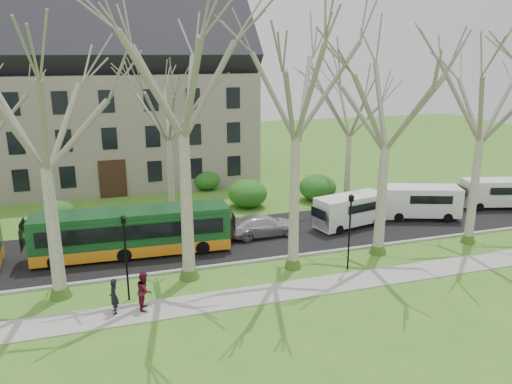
# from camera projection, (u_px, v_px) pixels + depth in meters

# --- Properties ---
(ground) EXTENTS (120.00, 120.00, 0.00)m
(ground) POSITION_uv_depth(u_px,v_px,m) (240.00, 276.00, 27.30)
(ground) COLOR #437922
(ground) RESTS_ON ground
(sidewalk) EXTENTS (70.00, 2.00, 0.06)m
(sidewalk) POSITION_uv_depth(u_px,v_px,m) (254.00, 296.00, 25.00)
(sidewalk) COLOR gray
(sidewalk) RESTS_ON ground
(road) EXTENTS (80.00, 8.00, 0.06)m
(road) POSITION_uv_depth(u_px,v_px,m) (217.00, 240.00, 32.35)
(road) COLOR black
(road) RESTS_ON ground
(curb) EXTENTS (80.00, 0.25, 0.14)m
(curb) POSITION_uv_depth(u_px,v_px,m) (233.00, 264.00, 28.66)
(curb) COLOR #A5A39E
(curb) RESTS_ON ground
(building) EXTENTS (26.50, 12.20, 16.00)m
(building) POSITION_uv_depth(u_px,v_px,m) (105.00, 95.00, 45.43)
(building) COLOR gray
(building) RESTS_ON ground
(tree_row_verge) EXTENTS (49.00, 7.00, 14.00)m
(tree_row_verge) POSITION_uv_depth(u_px,v_px,m) (238.00, 149.00, 25.69)
(tree_row_verge) COLOR gray
(tree_row_verge) RESTS_ON ground
(tree_row_far) EXTENTS (33.00, 7.00, 12.00)m
(tree_row_far) POSITION_uv_depth(u_px,v_px,m) (180.00, 137.00, 35.40)
(tree_row_far) COLOR gray
(tree_row_far) RESTS_ON ground
(lamp_row) EXTENTS (36.22, 0.22, 4.30)m
(lamp_row) POSITION_uv_depth(u_px,v_px,m) (245.00, 238.00, 25.69)
(lamp_row) COLOR black
(lamp_row) RESTS_ON ground
(hedges) EXTENTS (30.60, 8.60, 2.00)m
(hedges) POSITION_uv_depth(u_px,v_px,m) (133.00, 197.00, 38.54)
(hedges) COLOR #2B5718
(hedges) RESTS_ON ground
(bus_follow) EXTENTS (11.49, 2.92, 2.85)m
(bus_follow) POSITION_uv_depth(u_px,v_px,m) (133.00, 232.00, 29.70)
(bus_follow) COLOR #13431E
(bus_follow) RESTS_ON road
(sedan) EXTENTS (4.90, 2.17, 1.40)m
(sedan) POSITION_uv_depth(u_px,v_px,m) (263.00, 225.00, 33.00)
(sedan) COLOR #BAB9BE
(sedan) RESTS_ON road
(van_a) EXTENTS (5.39, 2.92, 2.23)m
(van_a) POSITION_uv_depth(u_px,v_px,m) (350.00, 211.00, 34.57)
(van_a) COLOR silver
(van_a) RESTS_ON road
(van_b) EXTENTS (5.79, 3.67, 2.38)m
(van_b) POSITION_uv_depth(u_px,v_px,m) (421.00, 203.00, 36.30)
(van_b) COLOR silver
(van_b) RESTS_ON road
(van_c) EXTENTS (5.43, 3.16, 2.24)m
(van_c) POSITION_uv_depth(u_px,v_px,m) (496.00, 194.00, 38.84)
(van_c) COLOR silver
(van_c) RESTS_ON road
(pedestrian_a) EXTENTS (0.47, 0.65, 1.69)m
(pedestrian_a) POSITION_uv_depth(u_px,v_px,m) (114.00, 296.00, 23.08)
(pedestrian_a) COLOR black
(pedestrian_a) RESTS_ON sidewalk
(pedestrian_b) EXTENTS (0.85, 1.01, 1.84)m
(pedestrian_b) POSITION_uv_depth(u_px,v_px,m) (145.00, 290.00, 23.47)
(pedestrian_b) COLOR #53131F
(pedestrian_b) RESTS_ON sidewalk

